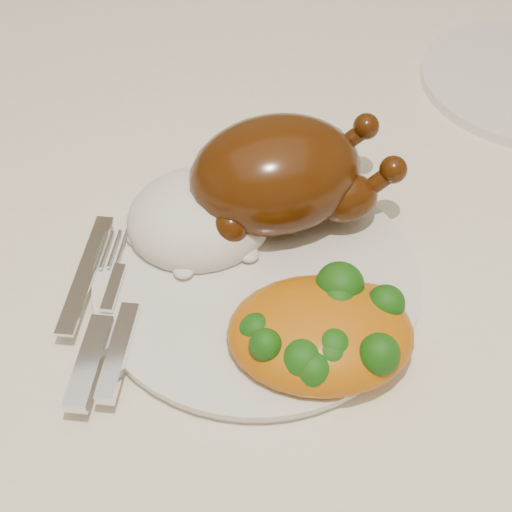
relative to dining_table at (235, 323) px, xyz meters
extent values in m
cube|color=brown|center=(0.00, 0.00, 0.07)|extent=(1.60, 0.90, 0.04)
cube|color=white|center=(0.00, 0.00, 0.10)|extent=(1.72, 1.02, 0.01)
cube|color=white|center=(0.00, 0.51, 0.01)|extent=(1.72, 0.01, 0.18)
cylinder|color=silver|center=(0.01, -0.04, 0.11)|extent=(0.30, 0.30, 0.01)
ellipsoid|color=#4A2307|center=(0.04, 0.02, 0.16)|extent=(0.15, 0.12, 0.09)
ellipsoid|color=#4A2307|center=(0.03, 0.02, 0.18)|extent=(0.07, 0.05, 0.04)
ellipsoid|color=#4A2307|center=(0.09, 0.00, 0.14)|extent=(0.05, 0.04, 0.04)
sphere|color=#4A2307|center=(0.13, 0.00, 0.16)|extent=(0.02, 0.02, 0.02)
ellipsoid|color=#4A2307|center=(0.09, 0.05, 0.14)|extent=(0.05, 0.04, 0.04)
sphere|color=#4A2307|center=(0.12, 0.06, 0.16)|extent=(0.02, 0.02, 0.02)
sphere|color=#4A2307|center=(0.00, -0.01, 0.14)|extent=(0.03, 0.03, 0.03)
sphere|color=#4A2307|center=(-0.01, 0.05, 0.14)|extent=(0.03, 0.03, 0.03)
ellipsoid|color=white|center=(-0.02, 0.02, 0.13)|extent=(0.13, 0.12, 0.06)
ellipsoid|color=#C3700C|center=(0.04, -0.11, 0.12)|extent=(0.15, 0.12, 0.05)
ellipsoid|color=#C3700C|center=(0.08, -0.10, 0.12)|extent=(0.06, 0.05, 0.03)
ellipsoid|color=#0D3C0A|center=(0.08, -0.14, 0.14)|extent=(0.03, 0.03, 0.03)
ellipsoid|color=#0D3C0A|center=(0.04, -0.14, 0.13)|extent=(0.03, 0.03, 0.02)
ellipsoid|color=#0D3C0A|center=(0.03, -0.14, 0.13)|extent=(0.03, 0.03, 0.03)
ellipsoid|color=#0D3C0A|center=(0.07, -0.08, 0.14)|extent=(0.04, 0.04, 0.03)
ellipsoid|color=#0D3C0A|center=(0.09, -0.10, 0.13)|extent=(0.03, 0.03, 0.03)
ellipsoid|color=#0D3C0A|center=(0.00, -0.12, 0.14)|extent=(0.02, 0.02, 0.02)
ellipsoid|color=#0D3C0A|center=(0.05, -0.13, 0.13)|extent=(0.03, 0.03, 0.03)
ellipsoid|color=#0D3C0A|center=(0.03, -0.14, 0.13)|extent=(0.03, 0.03, 0.03)
ellipsoid|color=#0D3C0A|center=(0.00, -0.11, 0.13)|extent=(0.03, 0.03, 0.03)
ellipsoid|color=#0D3C0A|center=(0.06, -0.09, 0.13)|extent=(0.03, 0.03, 0.03)
cube|color=silver|center=(-0.12, -0.02, 0.12)|extent=(0.05, 0.12, 0.00)
cube|color=silver|center=(-0.12, -0.10, 0.12)|extent=(0.04, 0.08, 0.01)
cube|color=silver|center=(-0.10, -0.10, 0.12)|extent=(0.04, 0.08, 0.01)
cube|color=silver|center=(-0.10, -0.02, 0.12)|extent=(0.04, 0.08, 0.00)
camera|label=1|loc=(-0.06, -0.39, 0.53)|focal=50.00mm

